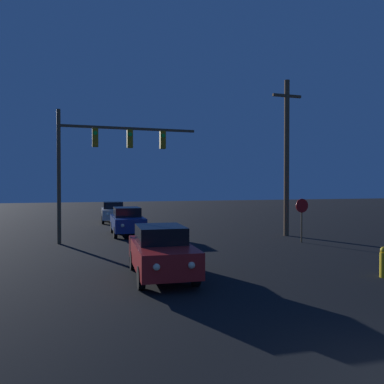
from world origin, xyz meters
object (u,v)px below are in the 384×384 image
object	(u,v)px
car_far	(113,212)
traffic_signal_mast	(102,151)
utility_pole	(287,155)
car_near	(161,251)
fire_hydrant	(384,262)
stop_sign	(302,212)
car_mid	(127,221)

from	to	relation	value
car_far	traffic_signal_mast	distance (m)	10.48
utility_pole	car_near	bearing A→B (deg)	-140.78
traffic_signal_mast	fire_hydrant	world-z (taller)	traffic_signal_mast
car_near	utility_pole	xyz separation A→B (m)	(8.56, 6.99, 3.64)
stop_sign	utility_pole	xyz separation A→B (m)	(0.60, 2.38, 2.95)
traffic_signal_mast	stop_sign	xyz separation A→B (m)	(9.19, -3.03, -2.95)
car_mid	traffic_signal_mast	size ratio (longest dim) A/B	0.59
car_mid	car_far	world-z (taller)	same
car_mid	traffic_signal_mast	bearing A→B (deg)	58.00
car_near	utility_pole	size ratio (longest dim) A/B	0.48
utility_pole	fire_hydrant	world-z (taller)	utility_pole
car_near	utility_pole	distance (m)	11.64
utility_pole	car_mid	bearing A→B (deg)	160.66
car_near	car_mid	bearing A→B (deg)	-88.38
car_mid	car_near	bearing A→B (deg)	89.75
fire_hydrant	utility_pole	bearing A→B (deg)	76.40
car_far	traffic_signal_mast	world-z (taller)	traffic_signal_mast
car_far	stop_sign	world-z (taller)	stop_sign
utility_pole	traffic_signal_mast	bearing A→B (deg)	176.20
car_mid	utility_pole	size ratio (longest dim) A/B	0.47
stop_sign	utility_pole	distance (m)	3.83
utility_pole	fire_hydrant	xyz separation A→B (m)	(-2.19, -9.06, -3.96)
car_near	stop_sign	bearing A→B (deg)	-146.81
car_far	fire_hydrant	distance (m)	20.41
car_mid	traffic_signal_mast	xyz separation A→B (m)	(-1.48, -2.27, 3.64)
car_near	car_far	size ratio (longest dim) A/B	1.00
car_near	stop_sign	size ratio (longest dim) A/B	1.91
car_mid	traffic_signal_mast	world-z (taller)	traffic_signal_mast
car_near	stop_sign	world-z (taller)	stop_sign
traffic_signal_mast	stop_sign	world-z (taller)	traffic_signal_mast
stop_sign	utility_pole	bearing A→B (deg)	75.79
utility_pole	fire_hydrant	distance (m)	10.12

